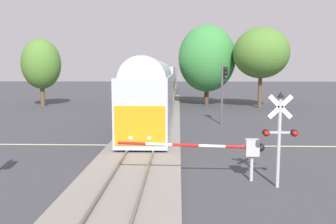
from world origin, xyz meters
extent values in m
plane|color=#3D3D42|center=(0.00, 0.00, 0.00)|extent=(220.00, 220.00, 0.00)
cube|color=beige|center=(0.00, 0.00, 0.00)|extent=(44.00, 0.20, 0.01)
cube|color=gray|center=(0.00, 0.00, 0.09)|extent=(4.40, 80.00, 0.18)
cube|color=#56514C|center=(-0.72, 0.00, 0.25)|extent=(0.10, 80.00, 0.14)
cube|color=#56514C|center=(0.72, 0.00, 0.25)|extent=(0.10, 80.00, 0.14)
cube|color=#B2B7C1|center=(0.00, 5.78, 2.27)|extent=(3.00, 17.08, 3.90)
cube|color=orange|center=(0.00, -2.78, 1.69)|extent=(2.76, 0.08, 2.15)
cylinder|color=#B2B7C1|center=(0.00, 5.78, 4.10)|extent=(2.76, 15.37, 2.76)
sphere|color=#F4F2CC|center=(-0.50, -2.79, 1.00)|extent=(0.24, 0.24, 0.24)
sphere|color=#F4F2CC|center=(0.50, -2.79, 1.00)|extent=(0.24, 0.24, 0.24)
cube|color=#B7BCC6|center=(0.00, 26.04, 2.62)|extent=(3.00, 21.62, 4.60)
cube|color=black|center=(1.51, 26.04, 2.92)|extent=(0.04, 19.46, 0.90)
cube|color=gold|center=(1.52, 26.04, 1.47)|extent=(0.04, 19.89, 0.36)
cube|color=#B7BCC6|center=(0.00, 48.56, 2.62)|extent=(3.00, 21.62, 4.60)
cube|color=black|center=(1.51, 48.56, 2.92)|extent=(0.04, 19.46, 0.90)
cube|color=gold|center=(1.52, 48.56, 1.47)|extent=(0.04, 19.89, 0.36)
cylinder|color=#B7B7BC|center=(5.18, -6.82, 0.55)|extent=(0.14, 0.14, 1.10)
cube|color=#B7B7BC|center=(5.18, -6.82, 1.45)|extent=(0.56, 0.40, 0.70)
sphere|color=black|center=(5.53, -6.82, 1.45)|extent=(0.36, 0.36, 0.36)
cylinder|color=red|center=(4.62, -6.82, 1.47)|extent=(1.12, 0.12, 0.15)
cylinder|color=white|center=(3.50, -6.82, 1.50)|extent=(1.12, 0.12, 0.15)
cylinder|color=red|center=(2.38, -6.82, 1.53)|extent=(1.12, 0.12, 0.15)
cylinder|color=white|center=(1.26, -6.82, 1.56)|extent=(1.12, 0.12, 0.15)
cylinder|color=red|center=(0.13, -6.82, 1.59)|extent=(1.12, 0.12, 0.15)
sphere|color=red|center=(-0.43, -6.82, 1.60)|extent=(0.14, 0.14, 0.14)
cylinder|color=#B2B2B7|center=(6.07, -7.59, 1.80)|extent=(0.14, 0.14, 3.61)
cube|color=white|center=(6.07, -7.61, 3.26)|extent=(0.98, 0.05, 0.98)
cube|color=white|center=(6.07, -7.61, 3.26)|extent=(0.98, 0.05, 0.98)
cube|color=#B2B2B7|center=(6.07, -7.59, 2.24)|extent=(1.10, 0.08, 0.08)
cylinder|color=black|center=(5.52, -7.69, 2.24)|extent=(0.26, 0.18, 0.26)
cylinder|color=black|center=(6.62, -7.69, 2.24)|extent=(0.26, 0.18, 0.26)
sphere|color=red|center=(5.52, -7.79, 2.24)|extent=(0.20, 0.20, 0.20)
sphere|color=red|center=(6.62, -7.79, 2.24)|extent=(0.20, 0.20, 0.20)
cone|color=black|center=(6.07, -7.59, 3.73)|extent=(0.28, 0.28, 0.22)
cylinder|color=#4C4C51|center=(5.75, 8.47, 2.60)|extent=(0.16, 0.16, 5.20)
cube|color=black|center=(6.03, 8.47, 4.40)|extent=(0.34, 0.26, 1.00)
sphere|color=#262626|center=(6.03, 8.32, 4.72)|extent=(0.20, 0.20, 0.20)
cylinder|color=black|center=(6.03, 8.29, 4.72)|extent=(0.24, 0.10, 0.24)
sphere|color=#262626|center=(6.03, 8.32, 4.40)|extent=(0.20, 0.20, 0.20)
cylinder|color=black|center=(6.03, 8.29, 4.40)|extent=(0.24, 0.10, 0.24)
sphere|color=green|center=(6.03, 8.32, 4.08)|extent=(0.20, 0.20, 0.20)
cylinder|color=black|center=(6.03, 8.29, 4.08)|extent=(0.24, 0.10, 0.24)
cylinder|color=#4C3828|center=(5.73, 24.88, 1.41)|extent=(0.58, 0.58, 2.83)
ellipsoid|color=#38843D|center=(5.73, 24.88, 6.07)|extent=(7.41, 7.41, 8.64)
cylinder|color=brown|center=(-15.33, 22.87, 1.49)|extent=(0.55, 0.55, 2.98)
ellipsoid|color=#4C7A2D|center=(-15.33, 22.87, 5.35)|extent=(4.86, 4.86, 6.31)
cylinder|color=brown|center=(11.91, 21.46, 2.17)|extent=(0.45, 0.45, 4.34)
ellipsoid|color=#4C7A2D|center=(11.91, 21.46, 6.61)|extent=(6.67, 6.67, 6.04)
camera|label=1|loc=(2.10, -21.37, 4.73)|focal=37.56mm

